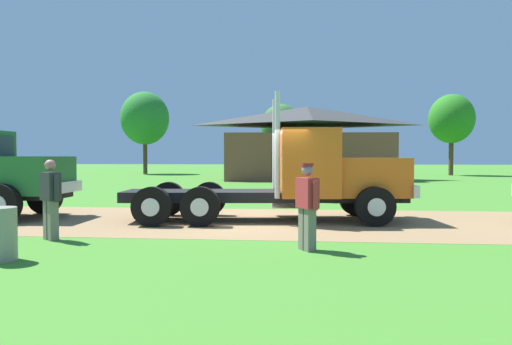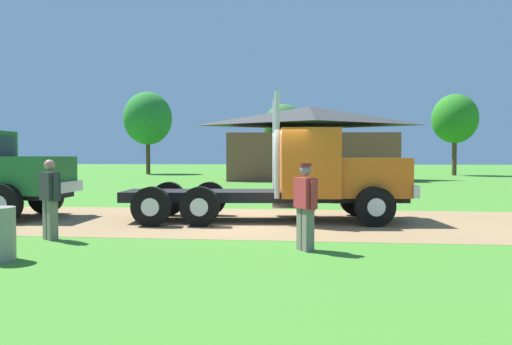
{
  "view_description": "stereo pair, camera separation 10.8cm",
  "coord_description": "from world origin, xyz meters",
  "px_view_note": "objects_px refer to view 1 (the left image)",
  "views": [
    {
      "loc": [
        1.09,
        -13.03,
        1.79
      ],
      "look_at": [
        -0.24,
        0.53,
        1.34
      ],
      "focal_mm": 33.16,
      "sensor_mm": 36.0,
      "label": 1
    },
    {
      "loc": [
        1.2,
        -13.02,
        1.79
      ],
      "look_at": [
        -0.24,
        0.53,
        1.34
      ],
      "focal_mm": 33.16,
      "sensor_mm": 36.0,
      "label": 2
    }
  ],
  "objects_px": {
    "visitor_standing_near": "(307,203)",
    "shed_building": "(307,144)",
    "truck_foreground_white": "(306,178)",
    "visitor_by_barrel": "(51,196)",
    "visitor_far_side": "(314,178)"
  },
  "relations": [
    {
      "from": "visitor_by_barrel",
      "to": "shed_building",
      "type": "relative_size",
      "value": 0.13
    },
    {
      "from": "visitor_standing_near",
      "to": "visitor_by_barrel",
      "type": "relative_size",
      "value": 0.97
    },
    {
      "from": "visitor_standing_near",
      "to": "visitor_by_barrel",
      "type": "distance_m",
      "value": 5.53
    },
    {
      "from": "truck_foreground_white",
      "to": "visitor_by_barrel",
      "type": "distance_m",
      "value": 6.64
    },
    {
      "from": "visitor_standing_near",
      "to": "visitor_far_side",
      "type": "xyz_separation_m",
      "value": [
        0.37,
        9.92,
        0.04
      ]
    },
    {
      "from": "visitor_standing_near",
      "to": "shed_building",
      "type": "distance_m",
      "value": 28.73
    },
    {
      "from": "shed_building",
      "to": "truck_foreground_white",
      "type": "bearing_deg",
      "value": -90.56
    },
    {
      "from": "truck_foreground_white",
      "to": "shed_building",
      "type": "relative_size",
      "value": 0.59
    },
    {
      "from": "visitor_by_barrel",
      "to": "shed_building",
      "type": "height_order",
      "value": "shed_building"
    },
    {
      "from": "visitor_by_barrel",
      "to": "shed_building",
      "type": "bearing_deg",
      "value": 78.43
    },
    {
      "from": "visitor_far_side",
      "to": "shed_building",
      "type": "relative_size",
      "value": 0.13
    },
    {
      "from": "visitor_far_side",
      "to": "visitor_standing_near",
      "type": "bearing_deg",
      "value": -92.13
    },
    {
      "from": "truck_foreground_white",
      "to": "visitor_far_side",
      "type": "relative_size",
      "value": 4.59
    },
    {
      "from": "truck_foreground_white",
      "to": "shed_building",
      "type": "height_order",
      "value": "shed_building"
    },
    {
      "from": "visitor_standing_near",
      "to": "shed_building",
      "type": "bearing_deg",
      "value": 89.5
    }
  ]
}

